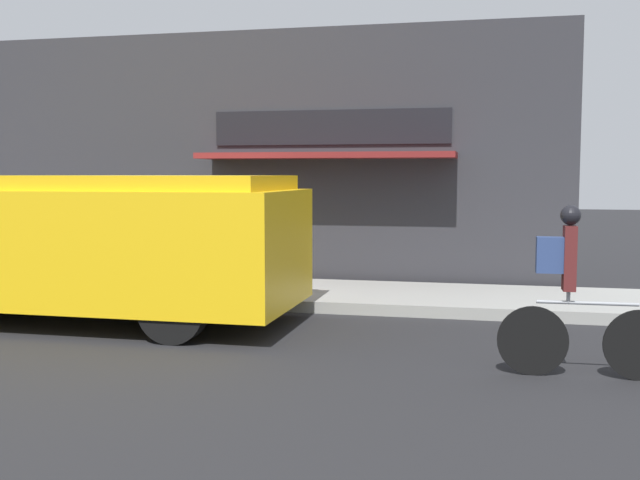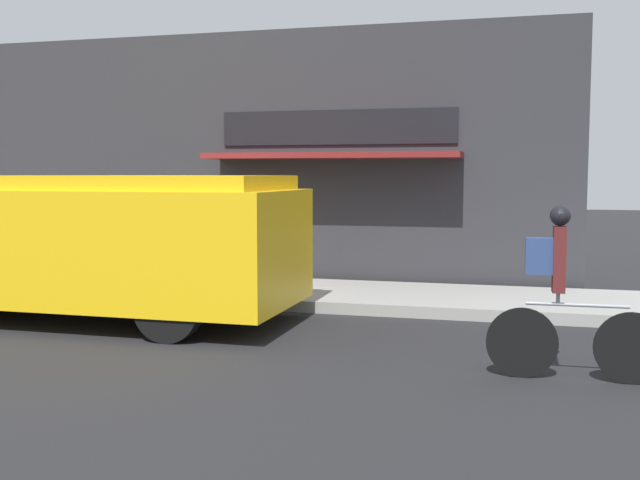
{
  "view_description": "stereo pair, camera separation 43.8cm",
  "coord_description": "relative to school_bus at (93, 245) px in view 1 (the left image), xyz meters",
  "views": [
    {
      "loc": [
        4.62,
        -10.51,
        2.03
      ],
      "look_at": [
        2.3,
        -0.2,
        1.1
      ],
      "focal_mm": 42.0,
      "sensor_mm": 36.0,
      "label": 1
    },
    {
      "loc": [
        5.05,
        -10.4,
        2.03
      ],
      "look_at": [
        2.3,
        -0.2,
        1.1
      ],
      "focal_mm": 42.0,
      "sensor_mm": 36.0,
      "label": 2
    }
  ],
  "objects": [
    {
      "name": "ground_plane",
      "position": [
        0.66,
        1.26,
        -1.06
      ],
      "size": [
        70.0,
        70.0,
        0.0
      ],
      "primitive_type": "plane",
      "color": "#232326"
    },
    {
      "name": "sidewalk",
      "position": [
        0.66,
        2.43,
        -0.98
      ],
      "size": [
        28.0,
        2.35,
        0.17
      ],
      "color": "#999993",
      "rests_on": "ground_plane"
    },
    {
      "name": "storefront",
      "position": [
        0.75,
        3.82,
        1.25
      ],
      "size": [
        12.17,
        1.07,
        4.6
      ],
      "color": "#2D2D33",
      "rests_on": "ground_plane"
    },
    {
      "name": "school_bus",
      "position": [
        0.0,
        0.0,
        0.0
      ],
      "size": [
        6.36,
        2.78,
        2.01
      ],
      "rotation": [
        0.0,
        0.0,
        -0.01
      ],
      "color": "yellow",
      "rests_on": "ground_plane"
    },
    {
      "name": "cyclist",
      "position": [
        6.14,
        -1.51,
        -0.25
      ],
      "size": [
        1.73,
        0.2,
        1.73
      ],
      "rotation": [
        0.0,
        0.0,
        0.02
      ],
      "color": "black",
      "rests_on": "ground_plane"
    },
    {
      "name": "trash_bin",
      "position": [
        0.09,
        3.21,
        -0.52
      ],
      "size": [
        0.61,
        0.61,
        0.74
      ],
      "color": "#38383D",
      "rests_on": "sidewalk"
    }
  ]
}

